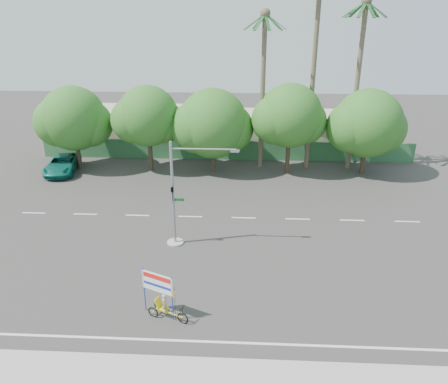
{
  "coord_description": "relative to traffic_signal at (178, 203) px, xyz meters",
  "views": [
    {
      "loc": [
        2.06,
        -21.22,
        14.42
      ],
      "look_at": [
        0.72,
        4.59,
        3.5
      ],
      "focal_mm": 35.0,
      "sensor_mm": 36.0,
      "label": 1
    }
  ],
  "objects": [
    {
      "name": "building_left",
      "position": [
        -7.8,
        22.02,
        -0.92
      ],
      "size": [
        12.0,
        8.0,
        4.0
      ],
      "primitive_type": "cube",
      "color": "#BAAF94",
      "rests_on": "ground"
    },
    {
      "name": "sidewalk_near",
      "position": [
        2.2,
        -11.48,
        -2.86
      ],
      "size": [
        50.0,
        2.4,
        0.12
      ],
      "primitive_type": "cube",
      "color": "gray",
      "rests_on": "ground"
    },
    {
      "name": "palm_mid",
      "position": [
        14.2,
        15.52,
        6.48
      ],
      "size": [
        3.73,
        3.79,
        15.45
      ],
      "color": "#70604C",
      "rests_on": "ground"
    },
    {
      "name": "tree_left",
      "position": [
        -4.85,
        14.02,
        2.14
      ],
      "size": [
        6.66,
        5.6,
        8.07
      ],
      "color": "#473828",
      "rests_on": "ground"
    },
    {
      "name": "tree_right",
      "position": [
        8.15,
        14.02,
        2.32
      ],
      "size": [
        6.9,
        5.8,
        8.36
      ],
      "color": "#473828",
      "rests_on": "ground"
    },
    {
      "name": "tree_center",
      "position": [
        1.14,
        14.02,
        1.55
      ],
      "size": [
        7.62,
        6.4,
        7.85
      ],
      "color": "#473828",
      "rests_on": "ground"
    },
    {
      "name": "palm_tall",
      "position": [
        10.2,
        15.52,
        7.55
      ],
      "size": [
        3.73,
        3.79,
        17.45
      ],
      "color": "#70604C",
      "rests_on": "ground"
    },
    {
      "name": "ground",
      "position": [
        2.2,
        -3.98,
        -2.92
      ],
      "size": [
        120.0,
        120.0,
        0.0
      ],
      "primitive_type": "plane",
      "color": "#33302D",
      "rests_on": "ground"
    },
    {
      "name": "pickup_truck",
      "position": [
        -13.09,
        13.0,
        -2.13
      ],
      "size": [
        3.4,
        5.97,
        1.57
      ],
      "primitive_type": "imported",
      "rotation": [
        0.0,
        0.0,
        0.15
      ],
      "color": "#0E6658",
      "rests_on": "ground"
    },
    {
      "name": "tree_far_right",
      "position": [
        15.15,
        14.02,
        1.73
      ],
      "size": [
        7.38,
        6.2,
        7.94
      ],
      "color": "#473828",
      "rests_on": "ground"
    },
    {
      "name": "traffic_signal",
      "position": [
        0.0,
        0.0,
        0.0
      ],
      "size": [
        4.72,
        1.1,
        7.0
      ],
      "color": "gray",
      "rests_on": "ground"
    },
    {
      "name": "trike_billboard",
      "position": [
        0.26,
        -7.45,
        -1.88
      ],
      "size": [
        2.41,
        1.24,
        2.57
      ],
      "rotation": [
        0.0,
        0.0,
        -0.42
      ],
      "color": "black",
      "rests_on": "ground"
    },
    {
      "name": "tree_far_left",
      "position": [
        -11.85,
        14.02,
        1.84
      ],
      "size": [
        7.14,
        6.0,
        7.96
      ],
      "color": "#473828",
      "rests_on": "ground"
    },
    {
      "name": "fence",
      "position": [
        2.2,
        17.52,
        -1.92
      ],
      "size": [
        38.0,
        0.08,
        2.0
      ],
      "primitive_type": "cube",
      "color": "#336B3D",
      "rests_on": "ground"
    },
    {
      "name": "palm_short",
      "position": [
        5.7,
        15.52,
        5.94
      ],
      "size": [
        3.73,
        3.79,
        14.45
      ],
      "color": "#70604C",
      "rests_on": "ground"
    },
    {
      "name": "building_right",
      "position": [
        10.2,
        22.02,
        -1.12
      ],
      "size": [
        14.0,
        8.0,
        3.6
      ],
      "primitive_type": "cube",
      "color": "#BAAF94",
      "rests_on": "ground"
    }
  ]
}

